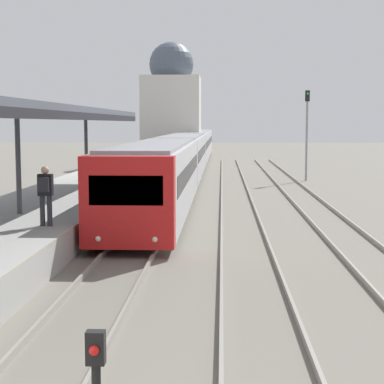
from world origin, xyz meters
name	(u,v)px	position (x,y,z in m)	size (l,w,h in m)	color
platform_canopy	(18,110)	(-3.72, 14.77, 4.16)	(4.00, 25.27, 3.38)	#4C515B
person_on_platform	(45,191)	(-2.25, 12.35, 1.89)	(0.40, 0.40, 1.66)	#2D2D33
train_near	(188,150)	(0.00, 44.99, 1.65)	(2.64, 65.39, 2.96)	red
signal_mast_far	(307,125)	(8.11, 37.01, 3.62)	(0.28, 0.29, 5.85)	gray
distant_domed_building	(172,108)	(-1.95, 53.09, 5.10)	(5.16, 5.16, 10.97)	silver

